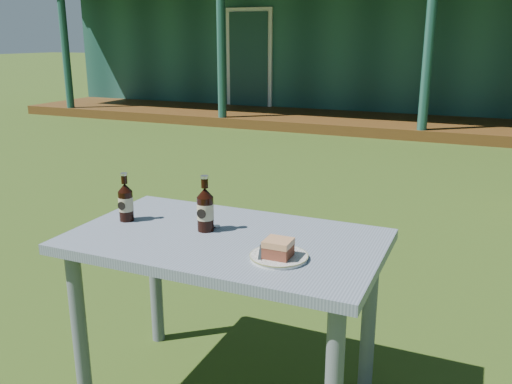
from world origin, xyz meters
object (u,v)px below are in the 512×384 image
at_px(cake_slice, 278,248).
at_px(cola_bottle_far, 126,202).
at_px(cola_bottle_near, 205,209).
at_px(cafe_table, 226,261).
at_px(plate, 279,256).

height_order(cake_slice, cola_bottle_far, cola_bottle_far).
distance_m(cola_bottle_near, cola_bottle_far, 0.36).
bearing_deg(cafe_table, cake_slice, -26.55).
bearing_deg(cola_bottle_far, cafe_table, -1.00).
distance_m(cafe_table, cola_bottle_near, 0.22).
distance_m(cafe_table, plate, 0.31).
bearing_deg(cake_slice, cafe_table, 153.45).
bearing_deg(cola_bottle_far, cola_bottle_near, 3.64).
bearing_deg(plate, cake_slice, -79.57).
bearing_deg(cafe_table, cola_bottle_near, 162.92).
relative_size(cafe_table, cola_bottle_far, 5.85).
relative_size(cake_slice, cola_bottle_far, 0.45).
relative_size(plate, cola_bottle_far, 0.99).
bearing_deg(cola_bottle_near, cake_slice, -24.09).
bearing_deg(cake_slice, cola_bottle_near, 155.91).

